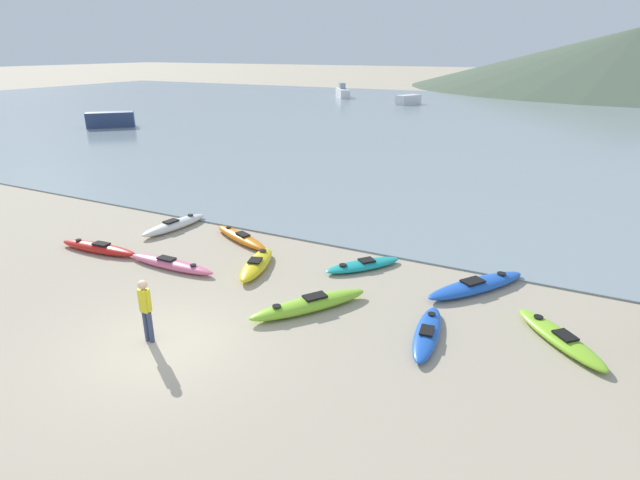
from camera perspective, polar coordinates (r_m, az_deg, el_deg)
The scene contains 17 objects.
ground_plane at distance 12.76m, azimuth -17.52°, elevation -11.38°, with size 400.00×400.00×0.00m, color tan.
bay_water at distance 51.06m, azimuth 18.30°, elevation 12.57°, with size 160.00×70.00×0.06m, color gray.
far_hill_left at distance 110.82m, azimuth 32.49°, elevation 17.18°, with size 79.23×79.23×10.34m, color #4C5B47.
kayak_on_sand_0 at distance 12.68m, azimuth 12.16°, elevation -10.34°, with size 0.94×2.75×0.30m.
kayak_on_sand_1 at distance 13.57m, azimuth -1.24°, elevation -7.35°, with size 2.52×3.21×0.41m.
kayak_on_sand_2 at distance 18.56m, azimuth -9.05°, elevation 0.31°, with size 3.14×1.79×0.35m.
kayak_on_sand_3 at distance 18.99m, azimuth -24.00°, elevation -0.81°, with size 3.29×0.82×0.36m.
kayak_on_sand_4 at distance 16.12m, azimuth 4.94°, elevation -2.85°, with size 2.19×2.48×0.29m.
kayak_on_sand_5 at distance 20.36m, azimuth -16.30°, elevation 1.68°, with size 1.03×3.12×0.40m.
kayak_on_sand_6 at distance 16.80m, azimuth -16.67°, elevation -2.64°, with size 3.36×0.60×0.33m.
kayak_on_sand_7 at distance 16.12m, azimuth -7.26°, elevation -2.77°, with size 1.41×2.73×0.40m.
kayak_on_sand_8 at distance 15.35m, azimuth 17.47°, elevation -4.95°, with size 2.67×3.37×0.36m.
kayak_on_sand_9 at distance 13.50m, azimuth 25.73°, elevation -10.03°, with size 2.47×2.55×0.32m.
person_near_foreground at distance 12.57m, azimuth -19.31°, elevation -7.24°, with size 0.33×0.22×1.62m.
moored_boat_0 at distance 75.67m, azimuth 2.59°, elevation 16.53°, with size 4.18×5.50×1.94m.
moored_boat_1 at distance 66.43m, azimuth 10.05°, elevation 15.52°, with size 2.71×3.64×1.12m.
moored_boat_2 at distance 49.47m, azimuth -22.83°, elevation 12.56°, with size 3.84×3.77×1.31m.
Camera 1 is at (8.02, -7.39, 6.63)m, focal length 28.00 mm.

